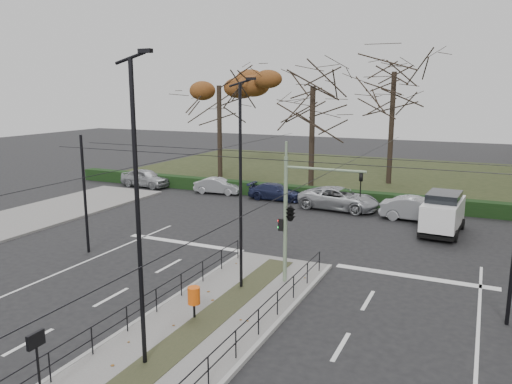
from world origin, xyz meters
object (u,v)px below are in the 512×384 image
Objects in this scene: litter_bin at (194,296)px; parked_car_third at (276,192)px; info_panel at (36,348)px; parked_car_second at (218,186)px; streetlamp_median_far at (241,185)px; bare_tree_near at (313,94)px; white_van at (443,212)px; traffic_light at (293,211)px; parked_car_first at (145,178)px; parked_car_fourth at (339,199)px; streetlamp_median_near at (138,213)px; rust_tree at (219,86)px; bare_tree_center at (394,80)px; parked_car_fifth at (417,209)px.

litter_bin is 20.68m from parked_car_third.
info_panel is 27.83m from parked_car_second.
streetlamp_median_far is 21.79m from bare_tree_near.
white_van reaches higher than info_panel.
litter_bin is at bearing -112.94° from traffic_light.
traffic_light is 20.01m from parked_car_second.
parked_car_second is (7.07, 0.08, -0.15)m from parked_car_first.
parked_car_fourth reaches higher than parked_car_second.
parked_car_third is (-5.43, 16.77, -3.83)m from streetlamp_median_far.
streetlamp_median_near is at bearing -102.17° from traffic_light.
bare_tree_near is (-3.88, 5.45, 7.08)m from parked_car_fourth.
parked_car_fourth is 0.50× the size of rust_tree.
white_van is (7.05, 15.65, 0.29)m from litter_bin.
streetlamp_median_far is 27.23m from bare_tree_center.
streetlamp_median_far is at bearing 82.44° from info_panel.
white_van is 15.44m from bare_tree_near.
parked_car_fifth is (10.54, -2.02, 0.13)m from parked_car_third.
litter_bin is at bearing 80.92° from info_panel.
streetlamp_median_far is 0.76× the size of bare_tree_near.
traffic_light is 1.17× the size of parked_car_fifth.
streetlamp_median_near reaches higher than traffic_light.
bare_tree_near is at bearing 57.21° from parked_car_fifth.
traffic_light is 2.67× the size of info_panel.
bare_tree_center is at bearing 91.17° from traffic_light.
parked_car_first is at bearing 86.45° from parked_car_fifth.
white_van is at bearing 65.20° from traffic_light.
parked_car_second is 0.30× the size of bare_tree_center.
litter_bin is 0.25× the size of white_van.
traffic_light is 0.96× the size of parked_car_fourth.
parked_car_fourth reaches higher than parked_car_third.
traffic_light is 0.63× the size of streetlamp_median_far.
parked_car_third is 0.38× the size of bare_tree_near.
streetlamp_median_near is at bearing 66.13° from info_panel.
rust_tree reaches higher than parked_car_fifth.
streetlamp_median_near is at bearing 168.34° from parked_car_fifth.
parked_car_fourth is at bearing -88.85° from parked_car_first.
parked_car_first is 7.07m from parked_car_second.
white_van is 2.93m from parked_car_fifth.
parked_car_second is 0.69× the size of parked_car_fourth.
bare_tree_near is at bearing -18.44° from parked_car_third.
parked_car_fourth is (17.37, -1.23, -0.00)m from parked_car_first.
streetlamp_median_far is 20.35m from parked_car_second.
streetlamp_median_near is (-1.69, -7.82, 1.48)m from traffic_light.
rust_tree is at bearing 120.65° from streetlamp_median_far.
white_van reaches higher than parked_car_first.
streetlamp_median_near is 0.81× the size of rust_tree.
parked_car_second is at bearing 109.57° from info_panel.
parked_car_third is at bearing -98.78° from parked_car_second.
bare_tree_center reaches higher than parked_car_fourth.
parked_car_third is 14.66m from bare_tree_center.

